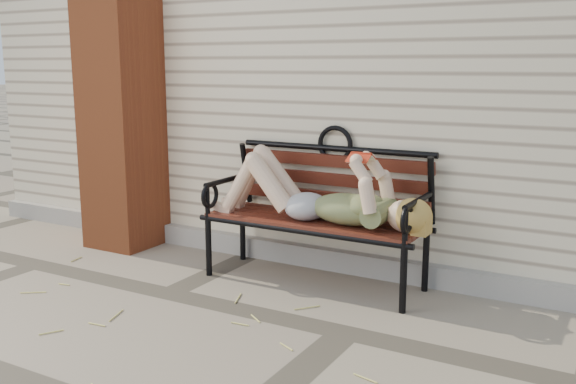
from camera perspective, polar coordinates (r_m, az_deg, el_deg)
The scene contains 7 objects.
ground at distance 3.63m, azimuth 5.13°, elevation -12.34°, with size 80.00×80.00×0.00m, color gray.
house_wall at distance 6.19m, azimuth 17.14°, elevation 11.24°, with size 8.00×4.00×3.00m, color beige.
foundation_strip at distance 4.45m, azimuth 10.34°, elevation -6.93°, with size 8.00×0.10×0.15m, color gray.
brick_pillar at distance 5.28m, azimuth -14.54°, elevation 6.02°, with size 0.50×0.50×2.00m, color #A14924.
garden_bench at distance 4.32m, azimuth 2.90°, elevation -0.34°, with size 1.61×0.64×1.04m.
reading_woman at distance 4.19m, azimuth 2.29°, elevation -0.19°, with size 1.52×0.34×0.48m.
straw_scatter at distance 3.80m, azimuth -13.68°, elevation -11.41°, with size 2.91×1.72×0.01m.
Camera 1 is at (1.35, -3.04, 1.45)m, focal length 40.00 mm.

